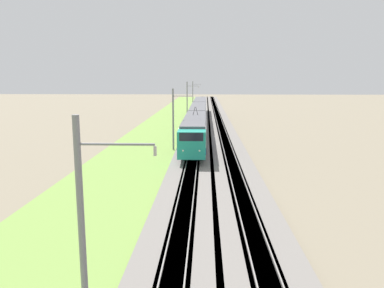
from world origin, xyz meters
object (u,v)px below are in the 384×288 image
at_px(passenger_train, 198,114).
at_px(catenary_mast_far, 187,100).
at_px(catenary_mast_near, 84,231).
at_px(catenary_mast_distant, 193,94).
at_px(catenary_mast_mid, 174,119).

distance_m(passenger_train, catenary_mast_far, 11.72).
height_order(passenger_train, catenary_mast_far, catenary_mast_far).
relative_size(catenary_mast_near, catenary_mast_distant, 0.98).
height_order(catenary_mast_near, catenary_mast_mid, catenary_mast_near).
xyz_separation_m(catenary_mast_near, catenary_mast_mid, (33.72, -0.00, -0.07)).
bearing_deg(passenger_train, catenary_mast_distant, -176.82).
distance_m(catenary_mast_mid, catenary_mast_far, 33.72).
xyz_separation_m(passenger_train, catenary_mast_near, (-56.14, 2.50, 1.63)).
xyz_separation_m(passenger_train, catenary_mast_distant, (45.03, 2.50, 1.71)).
bearing_deg(catenary_mast_far, catenary_mast_near, -180.00).
distance_m(catenary_mast_near, catenary_mast_mid, 33.72).
relative_size(passenger_train, catenary_mast_near, 8.27).
distance_m(catenary_mast_mid, catenary_mast_distant, 67.45).
bearing_deg(catenary_mast_far, catenary_mast_mid, -179.99).
distance_m(passenger_train, catenary_mast_mid, 22.61).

